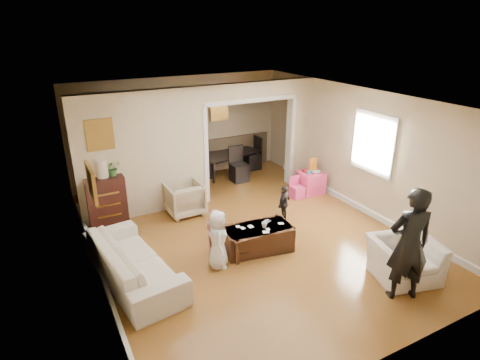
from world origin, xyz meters
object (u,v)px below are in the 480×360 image
sofa (133,261)px  table_lamp (102,168)px  coffee_cup (264,225)px  cyan_cup (309,172)px  armchair_back (184,199)px  play_table (310,182)px  coffee_table (258,238)px  dining_table (228,163)px  child_toddler (284,203)px  dresser (106,201)px  adult_person (409,245)px  child_kneel_b (215,231)px  armchair_front (404,259)px  child_kneel_a (218,240)px

sofa → table_lamp: bearing=-8.2°
sofa → coffee_cup: sofa is taller
table_lamp → cyan_cup: table_lamp is taller
sofa → cyan_cup: bearing=-80.1°
armchair_back → sofa: bearing=49.3°
play_table → coffee_table: bearing=-145.7°
dining_table → child_toddler: 3.01m
play_table → cyan_cup: size_ratio=6.75×
dresser → coffee_cup: (2.28, -2.31, -0.01)m
adult_person → child_kneel_b: adult_person is taller
child_kneel_b → child_toddler: (1.75, 0.45, -0.03)m
dining_table → child_toddler: bearing=-106.8°
armchair_front → child_kneel_a: bearing=162.1°
table_lamp → child_toddler: size_ratio=0.47×
dining_table → adult_person: size_ratio=0.93×
adult_person → dining_table: bearing=-70.1°
armchair_front → child_kneel_a: size_ratio=0.97×
child_kneel_b → child_toddler: child_kneel_b is taller
armchair_back → child_kneel_a: size_ratio=0.74×
sofa → armchair_back: bearing=-47.9°
child_kneel_b → cyan_cup: bearing=-76.6°
child_toddler → child_kneel_b: bearing=-15.5°
armchair_back → table_lamp: table_lamp is taller
play_table → child_toddler: child_toddler is taller
table_lamp → coffee_table: table_lamp is taller
coffee_table → child_toddler: size_ratio=1.56×
adult_person → dresser: bearing=-32.1°
dining_table → child_kneel_b: size_ratio=1.98×
adult_person → child_kneel_a: 2.90m
coffee_cup → cyan_cup: (2.21, 1.64, 0.06)m
coffee_cup → cyan_cup: size_ratio=1.28×
armchair_front → dining_table: size_ratio=0.60×
armchair_front → play_table: size_ratio=1.82×
sofa → child_kneel_a: 1.38m
cyan_cup → dining_table: (-1.06, 2.16, -0.27)m
coffee_cup → play_table: bearing=36.3°
cyan_cup → adult_person: adult_person is taller
table_lamp → adult_person: bearing=-52.1°
coffee_cup → table_lamp: bearing=134.6°
play_table → child_toddler: size_ratio=0.71×
coffee_table → dining_table: size_ratio=0.73×
child_toddler → dresser: bearing=-55.0°
table_lamp → dining_table: bearing=23.5°
sofa → dresser: bearing=-8.2°
coffee_table → dining_table: bearing=71.6°
dresser → coffee_table: size_ratio=0.85×
sofa → dresser: size_ratio=2.23×
dresser → coffee_cup: bearing=-45.4°
coffee_cup → adult_person: (1.14, -2.08, 0.39)m
play_table → cyan_cup: 0.32m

